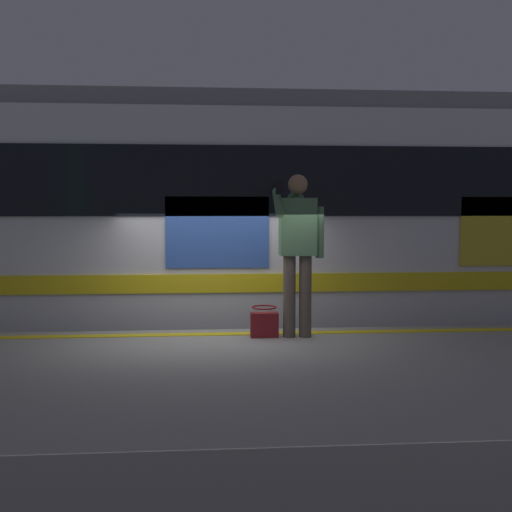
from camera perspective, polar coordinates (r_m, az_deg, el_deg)
The scene contains 8 objects.
ground_plane at distance 7.84m, azimuth -3.55°, elevation -14.76°, with size 24.18×24.18×0.00m, color #3D3D3F.
platform at distance 5.89m, azimuth -3.24°, elevation -15.57°, with size 14.17×3.75×1.12m, color gray.
safety_line at distance 7.25m, azimuth -3.55°, elevation -7.10°, with size 13.89×0.16×0.01m, color yellow.
track_rail_near at distance 9.10m, azimuth -3.71°, elevation -11.52°, with size 18.43×0.08×0.16m, color slate.
track_rail_far at distance 10.48m, azimuth -3.83°, elevation -9.37°, with size 18.43×0.08×0.16m, color slate.
train_carriage at distance 9.68m, azimuth 7.81°, elevation 3.98°, with size 11.02×2.92×3.94m.
passenger at distance 6.99m, azimuth 3.81°, elevation 1.35°, with size 0.57×0.55×1.82m.
handbag at distance 7.07m, azimuth 0.76°, elevation -6.09°, with size 0.31×0.28×0.35m.
Camera 1 is at (0.12, 7.41, 2.57)m, focal length 43.98 mm.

